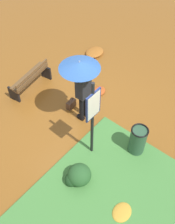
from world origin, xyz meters
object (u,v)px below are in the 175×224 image
handbag (71,104)px  park_bench (31,79)px  trash_bin (138,140)px  person_with_umbrella (81,76)px  info_sign_post (93,113)px

handbag → park_bench: size_ratio=0.26×
trash_bin → person_with_umbrella: bearing=-87.3°
info_sign_post → trash_bin: size_ratio=2.76×
person_with_umbrella → trash_bin: person_with_umbrella is taller
person_with_umbrella → info_sign_post: 1.09m
handbag → trash_bin: trash_bin is taller
trash_bin → info_sign_post: bearing=-48.2°
person_with_umbrella → handbag: person_with_umbrella is taller
person_with_umbrella → handbag: (-0.14, -0.53, -1.42)m
info_sign_post → handbag: size_ratio=6.22×
info_sign_post → park_bench: bearing=-101.8°
person_with_umbrella → info_sign_post: bearing=53.5°
person_with_umbrella → park_bench: person_with_umbrella is taller
info_sign_post → handbag: 2.08m
handbag → person_with_umbrella: bearing=75.3°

